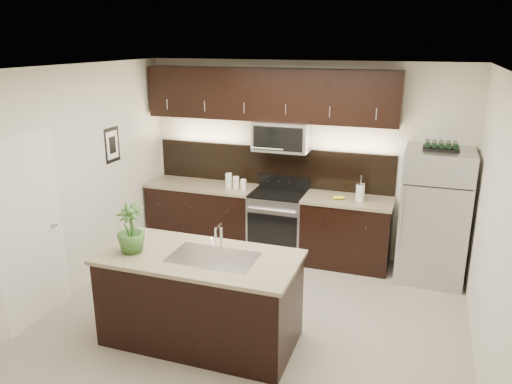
# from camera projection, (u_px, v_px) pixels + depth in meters

# --- Properties ---
(ground) EXTENTS (4.50, 4.50, 0.00)m
(ground) POSITION_uv_depth(u_px,v_px,m) (256.00, 316.00, 5.58)
(ground) COLOR gray
(ground) RESTS_ON ground
(room_walls) EXTENTS (4.52, 4.02, 2.71)m
(room_walls) POSITION_uv_depth(u_px,v_px,m) (245.00, 169.00, 5.08)
(room_walls) COLOR beige
(room_walls) RESTS_ON ground
(counter_run) EXTENTS (3.51, 0.65, 0.94)m
(counter_run) POSITION_uv_depth(u_px,v_px,m) (265.00, 222.00, 7.11)
(counter_run) COLOR black
(counter_run) RESTS_ON ground
(upper_fixtures) EXTENTS (3.49, 0.40, 1.66)m
(upper_fixtures) POSITION_uv_depth(u_px,v_px,m) (270.00, 103.00, 6.75)
(upper_fixtures) COLOR black
(upper_fixtures) RESTS_ON counter_run
(island) EXTENTS (1.96, 0.96, 0.94)m
(island) POSITION_uv_depth(u_px,v_px,m) (201.00, 298.00, 5.02)
(island) COLOR black
(island) RESTS_ON ground
(sink_faucet) EXTENTS (0.84, 0.50, 0.28)m
(sink_faucet) POSITION_uv_depth(u_px,v_px,m) (214.00, 256.00, 4.84)
(sink_faucet) COLOR silver
(sink_faucet) RESTS_ON island
(refrigerator) EXTENTS (0.82, 0.74, 1.69)m
(refrigerator) POSITION_uv_depth(u_px,v_px,m) (434.00, 216.00, 6.25)
(refrigerator) COLOR #B2B2B7
(refrigerator) RESTS_ON ground
(wine_rack) EXTENTS (0.42, 0.26, 0.10)m
(wine_rack) POSITION_uv_depth(u_px,v_px,m) (441.00, 146.00, 5.99)
(wine_rack) COLOR black
(wine_rack) RESTS_ON refrigerator
(plant) EXTENTS (0.28, 0.28, 0.50)m
(plant) POSITION_uv_depth(u_px,v_px,m) (131.00, 228.00, 4.89)
(plant) COLOR #315923
(plant) RESTS_ON island
(canisters) EXTENTS (0.32, 0.11, 0.21)m
(canisters) POSITION_uv_depth(u_px,v_px,m) (234.00, 182.00, 7.03)
(canisters) COLOR silver
(canisters) RESTS_ON counter_run
(french_press) EXTENTS (0.12, 0.12, 0.34)m
(french_press) POSITION_uv_depth(u_px,v_px,m) (360.00, 192.00, 6.48)
(french_press) COLOR silver
(french_press) RESTS_ON counter_run
(bananas) EXTENTS (0.20, 0.18, 0.05)m
(bananas) POSITION_uv_depth(u_px,v_px,m) (335.00, 197.00, 6.58)
(bananas) COLOR gold
(bananas) RESTS_ON counter_run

